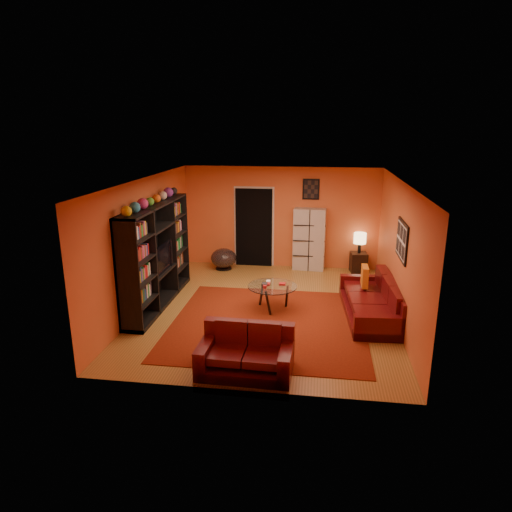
# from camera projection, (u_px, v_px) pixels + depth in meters

# --- Properties ---
(floor) EXTENTS (6.00, 6.00, 0.00)m
(floor) POSITION_uv_depth(u_px,v_px,m) (267.00, 309.00, 9.29)
(floor) COLOR olive
(floor) RESTS_ON ground
(ceiling) EXTENTS (6.00, 6.00, 0.00)m
(ceiling) POSITION_uv_depth(u_px,v_px,m) (268.00, 181.00, 8.57)
(ceiling) COLOR white
(ceiling) RESTS_ON wall_back
(wall_back) EXTENTS (6.00, 0.00, 6.00)m
(wall_back) POSITION_uv_depth(u_px,v_px,m) (281.00, 218.00, 11.78)
(wall_back) COLOR #D45E2E
(wall_back) RESTS_ON floor
(wall_front) EXTENTS (6.00, 0.00, 6.00)m
(wall_front) POSITION_uv_depth(u_px,v_px,m) (242.00, 305.00, 6.07)
(wall_front) COLOR #D45E2E
(wall_front) RESTS_ON floor
(wall_left) EXTENTS (0.00, 6.00, 6.00)m
(wall_left) POSITION_uv_depth(u_px,v_px,m) (145.00, 243.00, 9.26)
(wall_left) COLOR #D45E2E
(wall_left) RESTS_ON floor
(wall_right) EXTENTS (0.00, 6.00, 6.00)m
(wall_right) POSITION_uv_depth(u_px,v_px,m) (399.00, 252.00, 8.59)
(wall_right) COLOR #D45E2E
(wall_right) RESTS_ON floor
(rug) EXTENTS (3.60, 3.60, 0.01)m
(rug) POSITION_uv_depth(u_px,v_px,m) (268.00, 323.00, 8.61)
(rug) COLOR #5A180A
(rug) RESTS_ON floor
(doorway) EXTENTS (0.95, 0.10, 2.04)m
(doorway) POSITION_uv_depth(u_px,v_px,m) (254.00, 228.00, 11.92)
(doorway) COLOR black
(doorway) RESTS_ON floor
(wall_art_right) EXTENTS (0.03, 1.00, 0.70)m
(wall_art_right) POSITION_uv_depth(u_px,v_px,m) (402.00, 240.00, 8.23)
(wall_art_right) COLOR black
(wall_art_right) RESTS_ON wall_right
(wall_art_back) EXTENTS (0.42, 0.03, 0.52)m
(wall_art_back) POSITION_uv_depth(u_px,v_px,m) (311.00, 189.00, 11.45)
(wall_art_back) COLOR black
(wall_art_back) RESTS_ON wall_back
(entertainment_unit) EXTENTS (0.45, 3.00, 2.10)m
(entertainment_unit) POSITION_uv_depth(u_px,v_px,m) (157.00, 255.00, 9.30)
(entertainment_unit) COLOR black
(entertainment_unit) RESTS_ON floor
(tv) EXTENTS (0.99, 0.13, 0.57)m
(tv) POSITION_uv_depth(u_px,v_px,m) (159.00, 258.00, 9.28)
(tv) COLOR black
(tv) RESTS_ON entertainment_unit
(sofa) EXTENTS (1.14, 2.44, 0.85)m
(sofa) POSITION_uv_depth(u_px,v_px,m) (376.00, 302.00, 8.89)
(sofa) COLOR #44090C
(sofa) RESTS_ON rug
(loveseat) EXTENTS (1.42, 0.88, 0.85)m
(loveseat) POSITION_uv_depth(u_px,v_px,m) (246.00, 353.00, 6.91)
(loveseat) COLOR #44090C
(loveseat) RESTS_ON rug
(throw_pillow) EXTENTS (0.12, 0.42, 0.42)m
(throw_pillow) POSITION_uv_depth(u_px,v_px,m) (365.00, 276.00, 9.32)
(throw_pillow) COLOR orange
(throw_pillow) RESTS_ON sofa
(coffee_table) EXTENTS (1.00, 1.00, 0.50)m
(coffee_table) POSITION_uv_depth(u_px,v_px,m) (272.00, 288.00, 9.15)
(coffee_table) COLOR silver
(coffee_table) RESTS_ON floor
(storage_cabinet) EXTENTS (0.82, 0.42, 1.59)m
(storage_cabinet) POSITION_uv_depth(u_px,v_px,m) (309.00, 239.00, 11.63)
(storage_cabinet) COLOR #BAB5AB
(storage_cabinet) RESTS_ON floor
(bowl_chair) EXTENTS (0.66, 0.66, 0.54)m
(bowl_chair) POSITION_uv_depth(u_px,v_px,m) (224.00, 258.00, 11.78)
(bowl_chair) COLOR black
(bowl_chair) RESTS_ON floor
(side_table) EXTENTS (0.44, 0.44, 0.50)m
(side_table) POSITION_uv_depth(u_px,v_px,m) (358.00, 262.00, 11.57)
(side_table) COLOR black
(side_table) RESTS_ON floor
(table_lamp) EXTENTS (0.31, 0.31, 0.51)m
(table_lamp) POSITION_uv_depth(u_px,v_px,m) (360.00, 239.00, 11.40)
(table_lamp) COLOR black
(table_lamp) RESTS_ON side_table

